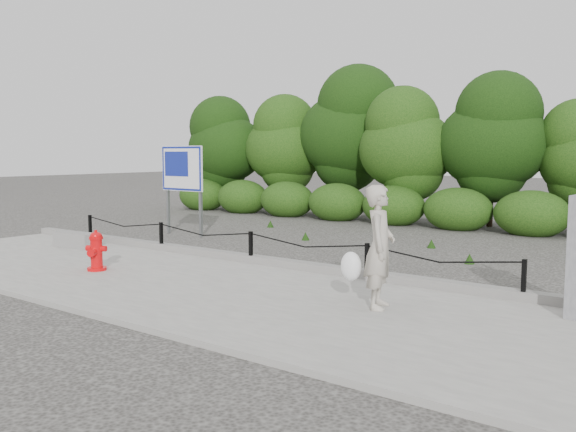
# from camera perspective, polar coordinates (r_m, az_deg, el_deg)

# --- Properties ---
(ground) EXTENTS (90.00, 90.00, 0.00)m
(ground) POSITION_cam_1_polar(r_m,az_deg,el_deg) (11.59, -3.49, -4.78)
(ground) COLOR #2D2B28
(ground) RESTS_ON ground
(sidewalk) EXTENTS (14.00, 4.00, 0.08)m
(sidewalk) POSITION_cam_1_polar(r_m,az_deg,el_deg) (10.17, -10.84, -6.17)
(sidewalk) COLOR gray
(sidewalk) RESTS_ON ground
(curb) EXTENTS (14.00, 0.22, 0.14)m
(curb) POSITION_cam_1_polar(r_m,az_deg,el_deg) (11.60, -3.34, -4.01)
(curb) COLOR slate
(curb) RESTS_ON sidewalk
(chain_barrier) EXTENTS (10.06, 0.06, 0.60)m
(chain_barrier) POSITION_cam_1_polar(r_m,az_deg,el_deg) (11.51, -3.51, -2.55)
(chain_barrier) COLOR black
(chain_barrier) RESTS_ON sidewalk
(treeline) EXTENTS (20.50, 3.72, 4.96)m
(treeline) POSITION_cam_1_polar(r_m,az_deg,el_deg) (19.11, 14.36, 7.11)
(treeline) COLOR black
(treeline) RESTS_ON ground
(fire_hydrant) EXTENTS (0.45, 0.45, 0.72)m
(fire_hydrant) POSITION_cam_1_polar(r_m,az_deg,el_deg) (11.29, -17.51, -3.16)
(fire_hydrant) COLOR red
(fire_hydrant) RESTS_ON sidewalk
(pedestrian) EXTENTS (0.79, 0.70, 1.66)m
(pedestrian) POSITION_cam_1_polar(r_m,az_deg,el_deg) (8.21, 8.40, -3.00)
(pedestrian) COLOR #B0A797
(pedestrian) RESTS_ON sidewalk
(concrete_block) EXTENTS (1.07, 0.46, 0.33)m
(concrete_block) POSITION_cam_1_polar(r_m,az_deg,el_deg) (14.17, -19.28, -2.12)
(concrete_block) COLOR gray
(concrete_block) RESTS_ON sidewalk
(advertising_sign) EXTENTS (1.45, 0.13, 2.33)m
(advertising_sign) POSITION_cam_1_polar(r_m,az_deg,el_deg) (16.00, -9.88, 4.03)
(advertising_sign) COLOR slate
(advertising_sign) RESTS_ON ground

